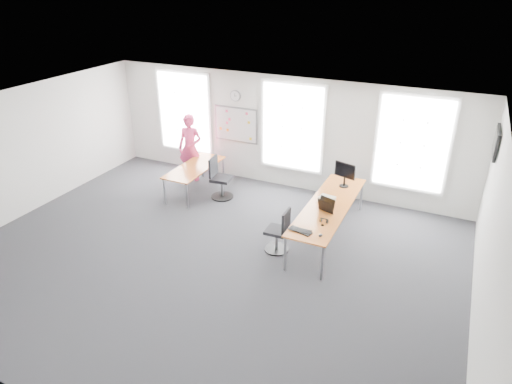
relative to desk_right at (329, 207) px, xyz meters
The scene contains 24 objects.
floor 2.81m from the desk_right, 136.80° to the right, with size 10.00×10.00×0.00m, color #26262B.
ceiling 3.53m from the desk_right, 136.80° to the right, with size 10.00×10.00×0.00m, color white.
wall_back 3.01m from the desk_right, 132.72° to the left, with size 10.00×10.00×0.00m, color silver.
wall_front 6.23m from the desk_right, 108.66° to the right, with size 10.00×10.00×0.00m, color silver.
wall_left 7.26m from the desk_right, 165.09° to the right, with size 10.00×10.00×0.00m, color silver.
wall_right 3.63m from the desk_right, 31.59° to the right, with size 10.00×10.00×0.00m, color silver.
window_left 5.49m from the desk_right, 157.01° to the left, with size 1.60×0.06×2.20m, color white.
window_mid 2.86m from the desk_right, 128.47° to the left, with size 1.60×0.06×2.20m, color white.
window_right 2.67m from the desk_right, 57.96° to the left, with size 1.60×0.06×2.20m, color white.
desk_right is the anchor object (origin of this frame).
desk_left 3.94m from the desk_right, 169.02° to the left, with size 0.79×1.98×0.72m.
chair_right 1.27m from the desk_right, 127.75° to the right, with size 0.52×0.52×0.97m.
chair_left 3.22m from the desk_right, 166.63° to the left, with size 0.58×0.58×1.09m.
person 4.62m from the desk_right, 162.23° to the left, with size 0.68×0.45×1.88m, color #DD386C.
whiteboard 4.02m from the desk_right, 147.60° to the left, with size 1.20×0.03×0.90m, color white.
wall_clock 4.26m from the desk_right, 147.60° to the left, with size 0.30×0.30×0.04m, color gray.
tv 3.54m from the desk_right, 21.02° to the left, with size 0.06×0.90×0.55m, color black.
keyboard 1.33m from the desk_right, 97.78° to the right, with size 0.47×0.17×0.02m, color black.
mouse 1.35m from the desk_right, 79.99° to the right, with size 0.07×0.11×0.04m, color black.
lens_cap 0.93m from the desk_right, 81.12° to the right, with size 0.07×0.07×0.01m, color black.
headphones 0.81m from the desk_right, 80.66° to the right, with size 0.17×0.09×0.10m.
laptop_sleeve 0.39m from the desk_right, 84.36° to the right, with size 0.38×0.31×0.30m.
paper_stack 0.19m from the desk_right, 124.58° to the left, with size 0.33×0.25×0.11m, color beige.
monitor 1.11m from the desk_right, 87.39° to the left, with size 0.52×0.22×0.59m.
Camera 1 is at (4.23, -6.73, 5.34)m, focal length 32.00 mm.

